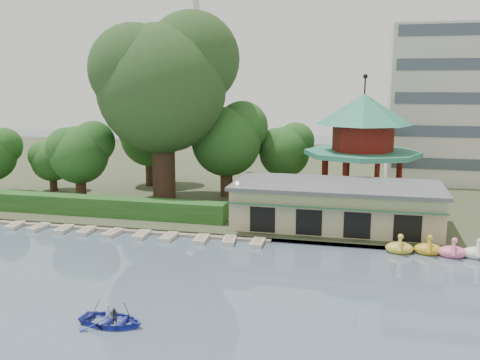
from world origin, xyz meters
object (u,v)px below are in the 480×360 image
(dock, at_px, (91,227))
(boathouse, at_px, (336,205))
(rowboat_with_passengers, at_px, (111,316))
(pavilion, at_px, (363,138))
(big_tree, at_px, (164,79))

(dock, height_order, boathouse, boathouse)
(dock, distance_m, rowboat_with_passengers, 21.08)
(dock, relative_size, rowboat_with_passengers, 6.40)
(boathouse, xyz_separation_m, pavilion, (2.00, 10.03, 5.11))
(pavilion, bearing_deg, boathouse, -101.28)
(boathouse, bearing_deg, pavilion, 78.72)
(big_tree, relative_size, rowboat_with_passengers, 3.86)
(dock, height_order, rowboat_with_passengers, rowboat_with_passengers)
(pavilion, bearing_deg, big_tree, -169.71)
(big_tree, bearing_deg, pavilion, 10.29)
(big_tree, bearing_deg, dock, -106.13)
(dock, relative_size, big_tree, 1.66)
(boathouse, xyz_separation_m, big_tree, (-18.81, 6.25, 11.27))
(big_tree, xyz_separation_m, rowboat_with_passengers, (8.01, -28.88, -13.11))
(big_tree, height_order, rowboat_with_passengers, big_tree)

